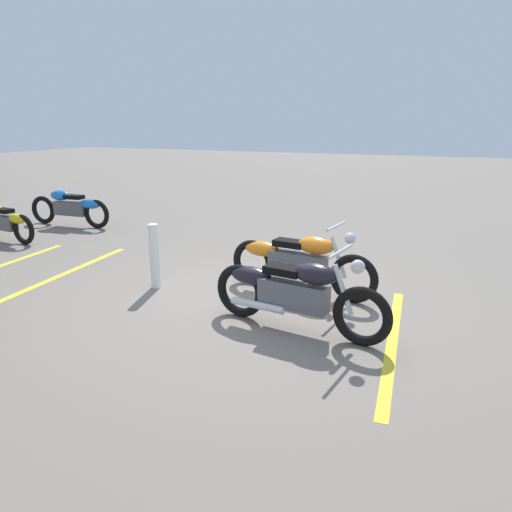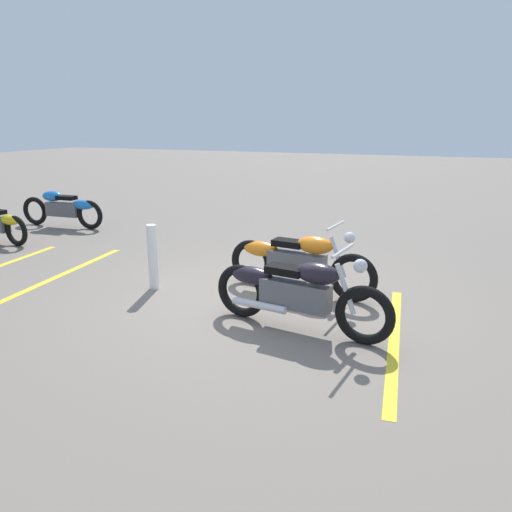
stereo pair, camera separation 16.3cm
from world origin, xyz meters
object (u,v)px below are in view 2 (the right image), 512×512
object	(u,v)px
motorcycle_row_far_left	(64,208)
bollard_post	(153,257)
motorcycle_bright_foreground	(296,260)
motorcycle_dark_foreground	(294,291)

from	to	relation	value
motorcycle_row_far_left	bollard_post	bearing A→B (deg)	143.37
motorcycle_bright_foreground	motorcycle_dark_foreground	world-z (taller)	same
motorcycle_bright_foreground	motorcycle_row_far_left	xyz separation A→B (m)	(6.22, -2.17, -0.02)
motorcycle_row_far_left	motorcycle_dark_foreground	bearing A→B (deg)	149.47
motorcycle_dark_foreground	motorcycle_row_far_left	bearing A→B (deg)	160.37
motorcycle_bright_foreground	bollard_post	size ratio (longest dim) A/B	2.36
motorcycle_dark_foreground	motorcycle_bright_foreground	bearing A→B (deg)	114.41
motorcycle_bright_foreground	bollard_post	distance (m)	2.05
motorcycle_dark_foreground	bollard_post	world-z (taller)	motorcycle_dark_foreground
motorcycle_dark_foreground	motorcycle_row_far_left	size ratio (longest dim) A/B	1.02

